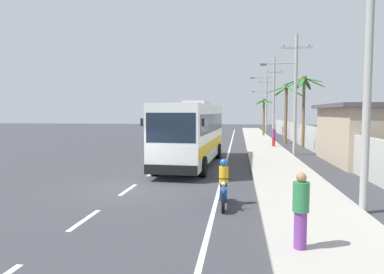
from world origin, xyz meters
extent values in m
plane|color=#3A3A3F|center=(0.00, 0.00, 0.00)|extent=(160.00, 160.00, 0.00)
cube|color=#A8A399|center=(6.80, 10.00, 0.07)|extent=(3.20, 90.00, 0.14)
cube|color=white|center=(0.00, -4.04, 0.00)|extent=(0.16, 2.00, 0.01)
cube|color=white|center=(0.00, -0.05, 0.00)|extent=(0.16, 2.00, 0.01)
cube|color=white|center=(0.00, 3.93, 0.00)|extent=(0.16, 2.00, 0.01)
cube|color=white|center=(0.00, 7.92, 0.00)|extent=(0.16, 2.00, 0.01)
cube|color=white|center=(0.00, 11.91, 0.00)|extent=(0.16, 2.00, 0.01)
cube|color=white|center=(0.00, 15.90, 0.00)|extent=(0.16, 2.00, 0.01)
cube|color=white|center=(0.00, 19.89, 0.00)|extent=(0.16, 2.00, 0.01)
cube|color=white|center=(0.00, 23.88, 0.00)|extent=(0.16, 2.00, 0.01)
cube|color=white|center=(0.00, 27.87, 0.00)|extent=(0.16, 2.00, 0.01)
cube|color=white|center=(0.00, 31.86, 0.00)|extent=(0.16, 2.00, 0.01)
cube|color=white|center=(0.00, 35.85, 0.00)|extent=(0.16, 2.00, 0.01)
cube|color=white|center=(0.00, 39.84, 0.00)|extent=(0.16, 2.00, 0.01)
cube|color=white|center=(0.00, 43.82, 0.00)|extent=(0.16, 2.00, 0.01)
cube|color=white|center=(0.00, 47.81, 0.00)|extent=(0.16, 2.00, 0.01)
cube|color=white|center=(3.72, 15.00, 0.00)|extent=(0.14, 70.00, 0.01)
cube|color=#B2B2AD|center=(10.60, 14.00, 1.01)|extent=(0.24, 60.00, 2.01)
cube|color=white|center=(1.72, 6.92, 2.01)|extent=(3.01, 10.82, 3.23)
cube|color=#192333|center=(1.73, 7.12, 2.57)|extent=(3.00, 9.97, 1.03)
cube|color=#192333|center=(1.47, 1.61, 2.49)|extent=(2.30, 0.21, 1.36)
cube|color=yellow|center=(1.72, 6.92, 1.28)|extent=(3.04, 10.61, 0.58)
cube|color=black|center=(1.46, 1.52, 0.59)|extent=(2.46, 0.28, 0.44)
cube|color=#B7B7B7|center=(1.79, 8.26, 3.76)|extent=(1.49, 2.42, 0.28)
cube|color=black|center=(2.91, 1.75, 2.73)|extent=(0.12, 0.09, 0.36)
cube|color=black|center=(0.05, 1.89, 2.73)|extent=(0.12, 0.09, 0.36)
cylinder|color=black|center=(2.77, 3.12, 0.52)|extent=(0.37, 1.05, 1.04)
cylinder|color=black|center=(0.32, 3.24, 0.52)|extent=(0.37, 1.05, 1.04)
cylinder|color=black|center=(3.10, 10.08, 0.52)|extent=(0.37, 1.05, 1.04)
cylinder|color=black|center=(0.65, 10.19, 0.52)|extent=(0.37, 1.05, 1.04)
cylinder|color=black|center=(4.03, -2.73, 0.30)|extent=(0.12, 0.60, 0.60)
cylinder|color=black|center=(3.99, -1.37, 0.30)|extent=(0.14, 0.60, 0.60)
cube|color=#1947B2|center=(4.01, -2.10, 0.52)|extent=(0.28, 1.11, 0.36)
cube|color=black|center=(4.00, -1.80, 0.72)|extent=(0.26, 0.61, 0.12)
cylinder|color=gray|center=(4.03, -2.61, 0.60)|extent=(0.07, 0.32, 0.67)
cylinder|color=black|center=(4.03, -2.51, 1.04)|extent=(0.56, 0.06, 0.04)
sphere|color=#EAEACC|center=(4.03, -2.63, 0.90)|extent=(0.14, 0.14, 0.14)
cylinder|color=gold|center=(4.00, -1.85, 1.03)|extent=(0.32, 0.32, 0.62)
sphere|color=blue|center=(4.00, -1.85, 1.47)|extent=(0.26, 0.26, 0.26)
cylinder|color=#75388E|center=(5.88, -5.70, 0.56)|extent=(0.28, 0.28, 0.84)
cylinder|color=#2D7A47|center=(5.88, -5.70, 1.31)|extent=(0.36, 0.36, 0.66)
sphere|color=#9E704C|center=(5.88, -5.70, 1.74)|extent=(0.22, 0.22, 0.22)
cylinder|color=red|center=(7.62, 17.85, 0.55)|extent=(0.28, 0.28, 0.83)
cylinder|color=#75388E|center=(7.62, 17.85, 1.30)|extent=(0.36, 0.36, 0.66)
sphere|color=#9E704C|center=(7.62, 17.85, 1.74)|extent=(0.24, 0.24, 0.24)
cylinder|color=#9E9E99|center=(8.42, -2.18, 4.93)|extent=(0.24, 0.24, 9.85)
cylinder|color=#9E9E99|center=(8.61, 12.61, 4.44)|extent=(0.24, 0.24, 8.87)
cube|color=#9E9E99|center=(8.61, 12.61, 7.92)|extent=(2.27, 0.12, 0.12)
cylinder|color=#4C4742|center=(7.71, 12.61, 8.04)|extent=(0.08, 0.08, 0.16)
cylinder|color=#4C4742|center=(9.52, 12.61, 8.04)|extent=(0.08, 0.08, 0.16)
cylinder|color=#9E9E99|center=(7.44, 12.61, 6.80)|extent=(2.35, 0.09, 0.09)
cube|color=#4C4C51|center=(6.26, 12.61, 6.74)|extent=(0.44, 0.24, 0.14)
cylinder|color=#9E9E99|center=(8.52, 27.39, 4.81)|extent=(0.24, 0.24, 9.61)
cube|color=#9E9E99|center=(8.52, 27.39, 7.85)|extent=(1.99, 0.12, 0.12)
cylinder|color=#4C4742|center=(7.73, 27.39, 7.97)|extent=(0.08, 0.08, 0.16)
cylinder|color=#4C4742|center=(9.32, 27.39, 7.97)|extent=(0.08, 0.08, 0.16)
cylinder|color=#9E9E99|center=(7.27, 27.39, 7.31)|extent=(2.51, 0.09, 0.09)
cube|color=#4C4C51|center=(6.01, 27.39, 7.25)|extent=(0.44, 0.24, 0.14)
cylinder|color=#9E9E99|center=(8.83, 42.18, 4.50)|extent=(0.24, 0.24, 8.99)
cube|color=#9E9E99|center=(8.83, 42.18, 7.99)|extent=(2.55, 0.12, 0.12)
cylinder|color=#4C4742|center=(7.81, 42.18, 8.11)|extent=(0.08, 0.08, 0.16)
cylinder|color=#4C4742|center=(9.85, 42.18, 8.11)|extent=(0.08, 0.08, 0.16)
cylinder|color=#9E9E99|center=(7.79, 42.18, 6.62)|extent=(2.08, 0.09, 0.09)
cube|color=#4C4C51|center=(6.76, 42.18, 6.56)|extent=(0.44, 0.24, 0.14)
cylinder|color=brown|center=(9.24, 22.30, 2.88)|extent=(0.33, 0.33, 5.75)
ellipsoid|color=#337F33|center=(10.15, 22.48, 5.31)|extent=(1.95, 0.73, 1.18)
ellipsoid|color=#337F33|center=(9.91, 23.07, 5.51)|extent=(1.63, 1.81, 0.79)
ellipsoid|color=#337F33|center=(8.74, 23.13, 5.38)|extent=(1.33, 1.89, 1.04)
ellipsoid|color=#337F33|center=(8.22, 22.34, 5.51)|extent=(2.09, 0.46, 0.79)
ellipsoid|color=#337F33|center=(8.66, 21.48, 5.46)|extent=(1.48, 1.88, 0.90)
ellipsoid|color=#337F33|center=(9.66, 21.42, 5.40)|extent=(1.19, 1.95, 1.02)
sphere|color=brown|center=(9.24, 22.30, 5.80)|extent=(0.56, 0.56, 0.56)
cylinder|color=brown|center=(7.79, 33.01, 2.37)|extent=(0.29, 0.29, 4.74)
ellipsoid|color=#337F33|center=(8.46, 33.06, 4.63)|extent=(1.41, 0.48, 0.55)
ellipsoid|color=#337F33|center=(8.05, 33.62, 4.61)|extent=(0.88, 1.41, 0.58)
ellipsoid|color=#337F33|center=(7.29, 33.42, 4.56)|extent=(1.27, 1.13, 0.68)
ellipsoid|color=#337F33|center=(7.26, 32.57, 4.66)|extent=(1.31, 1.17, 0.48)
ellipsoid|color=#337F33|center=(8.00, 32.40, 4.54)|extent=(0.78, 1.37, 0.72)
sphere|color=brown|center=(7.79, 33.01, 4.79)|extent=(0.56, 0.56, 0.56)
cylinder|color=brown|center=(10.35, 18.83, 3.11)|extent=(0.26, 0.26, 6.23)
ellipsoid|color=#28702D|center=(11.25, 18.70, 5.88)|extent=(1.91, 0.64, 1.00)
ellipsoid|color=#28702D|center=(10.78, 19.61, 5.84)|extent=(1.21, 1.77, 1.09)
ellipsoid|color=#28702D|center=(10.16, 19.73, 5.88)|extent=(0.74, 1.91, 0.99)
ellipsoid|color=#28702D|center=(9.48, 19.28, 6.04)|extent=(1.92, 1.22, 0.69)
ellipsoid|color=#28702D|center=(9.51, 18.47, 5.89)|extent=(1.87, 1.08, 0.98)
ellipsoid|color=#28702D|center=(9.99, 18.02, 5.84)|extent=(1.06, 1.83, 1.07)
ellipsoid|color=#28702D|center=(10.99, 18.10, 6.07)|extent=(1.59, 1.74, 0.62)
sphere|color=brown|center=(10.35, 18.83, 6.28)|extent=(0.56, 0.56, 0.56)
camera|label=1|loc=(4.50, -13.34, 3.17)|focal=31.74mm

